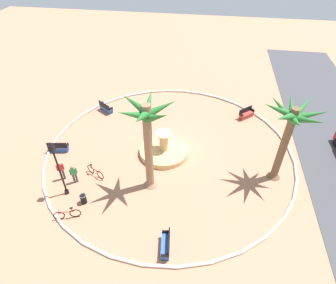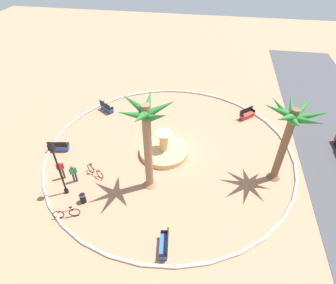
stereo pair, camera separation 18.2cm
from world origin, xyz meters
The scene contains 15 objects.
ground_plane centered at (0.00, 0.00, 0.00)m, with size 80.00×80.00×0.00m, color tan.
plaza_curb centered at (0.00, 0.00, 0.10)m, with size 19.96×19.96×0.20m, color silver.
fountain centered at (0.36, -0.42, 0.30)m, with size 3.96×3.96×2.07m.
palm_tree_near_fountain centered at (3.92, -0.81, 4.84)m, with size 3.79×3.65×7.01m.
palm_tree_by_curb centered at (1.64, 8.05, 4.63)m, with size 3.87×4.00×6.23m.
bench_east centered at (8.67, 1.13, 0.35)m, with size 1.65×0.70×1.00m.
bench_west centered at (1.48, -8.95, 0.35)m, with size 0.75×1.66×1.00m.
bench_north centered at (-5.95, 6.45, 0.35)m, with size 1.45×1.52×1.00m.
bench_southeast centered at (-4.87, -7.09, 0.35)m, with size 1.32×1.60×1.00m.
lamppost centered at (5.61, -6.40, 2.66)m, with size 0.32×0.32×4.56m.
trash_bin centered at (6.19, -4.90, 0.39)m, with size 0.46×0.46×0.73m.
bicycle_red_frame centered at (7.53, -5.42, 0.38)m, with size 0.69×1.64×0.94m.
bicycle_by_lamppost centered at (3.65, -5.00, 0.38)m, with size 0.84×1.56×0.94m.
person_cyclist_helmet centered at (4.36, -7.24, 0.95)m, with size 0.34×0.47×1.70m.
person_cyclist_photo centered at (4.52, -6.20, 0.90)m, with size 0.36×0.45×1.61m.
Camera 1 is at (17.26, 2.63, 15.26)m, focal length 30.04 mm.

